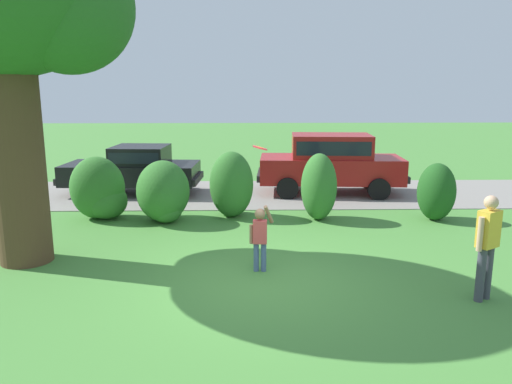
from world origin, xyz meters
TOP-DOWN VIEW (x-y plane):
  - ground_plane at (0.00, 0.00)m, footprint 80.00×80.00m
  - driveway_strip at (0.00, 7.46)m, footprint 28.00×4.40m
  - shrub_near_tree at (-4.01, 4.50)m, footprint 1.47×1.16m
  - shrub_centre_left at (-2.31, 4.21)m, footprint 1.35×1.55m
  - shrub_centre at (-0.59, 4.65)m, footprint 1.16×1.13m
  - shrub_centre_right at (1.69, 4.27)m, footprint 0.92×1.10m
  - shrub_far_end at (4.73, 4.15)m, footprint 0.96×1.01m
  - parked_sedan at (-3.77, 7.58)m, footprint 4.50×2.30m
  - parked_suv at (2.55, 7.51)m, footprint 4.81×2.34m
  - child_thrower at (0.05, 0.58)m, footprint 0.46×0.26m
  - frisbee at (0.06, 0.81)m, footprint 0.28×0.28m
  - adult_onlooker at (3.63, -0.80)m, footprint 0.46×0.38m

SIDE VIEW (x-z plane):
  - ground_plane at x=0.00m, z-range 0.00..0.00m
  - driveway_strip at x=0.00m, z-range 0.00..0.02m
  - child_thrower at x=0.05m, z-range 0.07..1.36m
  - shrub_near_tree at x=-4.01m, z-range -0.10..1.55m
  - shrub_centre_left at x=-2.31m, z-range -0.06..1.52m
  - shrub_far_end at x=4.73m, z-range 0.00..1.49m
  - shrub_centre at x=-0.59m, z-range -0.09..1.67m
  - parked_sedan at x=-3.77m, z-range 0.07..1.63m
  - shrub_centre_right at x=1.69m, z-range 0.00..1.74m
  - adult_onlooker at x=3.63m, z-range 0.11..1.85m
  - parked_suv at x=2.55m, z-range 0.12..2.04m
  - frisbee at x=0.06m, z-range 2.25..2.36m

